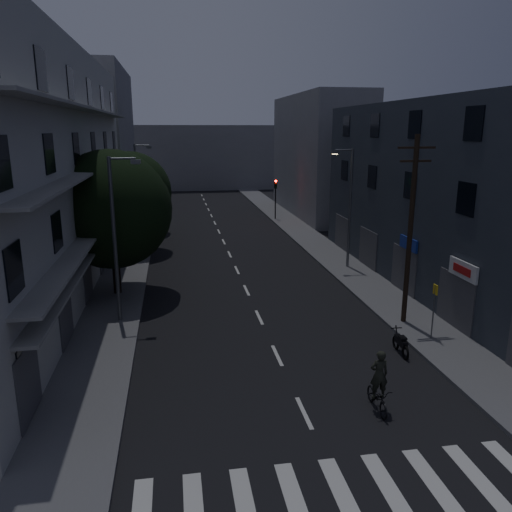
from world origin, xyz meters
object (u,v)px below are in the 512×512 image
object	(u,v)px
cyclist	(378,390)
utility_pole	(410,227)
bus_stop_sign	(434,301)
motorcycle	(401,344)

from	to	relation	value
cyclist	utility_pole	bearing A→B (deg)	59.58
utility_pole	bus_stop_sign	xyz separation A→B (m)	(0.33, -2.13, -2.98)
utility_pole	cyclist	distance (m)	9.39
motorcycle	cyclist	distance (m)	4.91
motorcycle	cyclist	world-z (taller)	cyclist
utility_pole	cyclist	size ratio (longest dim) A/B	4.10
utility_pole	cyclist	bearing A→B (deg)	-121.30
bus_stop_sign	cyclist	world-z (taller)	bus_stop_sign
bus_stop_sign	motorcycle	distance (m)	2.65
utility_pole	bus_stop_sign	size ratio (longest dim) A/B	3.56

